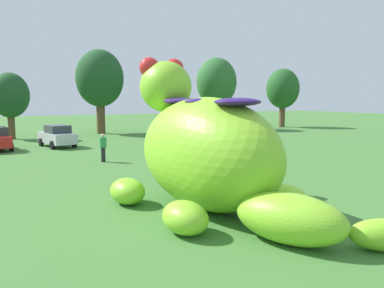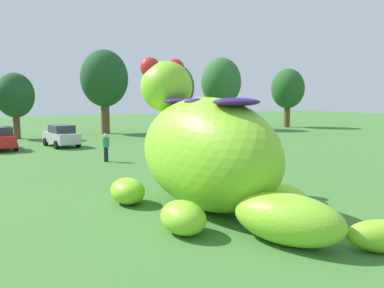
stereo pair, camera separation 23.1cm
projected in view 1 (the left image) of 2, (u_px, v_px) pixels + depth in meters
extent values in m
plane|color=#427533|center=(251.00, 217.00, 12.48)|extent=(160.00, 160.00, 0.00)
ellipsoid|color=#8CD12D|center=(206.00, 153.00, 13.39)|extent=(3.80, 7.04, 3.86)
ellipsoid|color=#8CD12D|center=(166.00, 87.00, 15.57)|extent=(2.16, 2.35, 2.04)
sphere|color=red|center=(149.00, 67.00, 15.44)|extent=(0.82, 0.82, 0.82)
sphere|color=red|center=(174.00, 69.00, 16.03)|extent=(0.82, 0.82, 0.82)
ellipsoid|color=navy|center=(183.00, 101.00, 14.48)|extent=(1.61, 1.32, 0.26)
ellipsoid|color=navy|center=(206.00, 102.00, 13.18)|extent=(1.61, 1.32, 0.26)
ellipsoid|color=navy|center=(238.00, 102.00, 11.73)|extent=(1.61, 1.32, 0.26)
ellipsoid|color=#8CD12D|center=(128.00, 191.00, 14.02)|extent=(1.27, 1.71, 0.94)
ellipsoid|color=#8CD12D|center=(223.00, 178.00, 16.28)|extent=(1.27, 1.71, 0.94)
ellipsoid|color=#8CD12D|center=(185.00, 217.00, 10.93)|extent=(1.27, 1.71, 0.94)
ellipsoid|color=#8CD12D|center=(286.00, 198.00, 13.00)|extent=(1.27, 1.71, 0.94)
ellipsoid|color=#8CD12D|center=(289.00, 218.00, 10.21)|extent=(2.64, 3.45, 1.35)
cylinder|color=black|center=(6.00, 144.00, 29.97)|extent=(0.30, 0.66, 0.64)
cylinder|color=black|center=(11.00, 147.00, 27.88)|extent=(0.30, 0.66, 0.64)
cube|color=#B7BABF|center=(57.00, 138.00, 30.46)|extent=(2.42, 4.34, 0.80)
cube|color=#2D333D|center=(58.00, 129.00, 30.26)|extent=(1.83, 2.21, 0.60)
cylinder|color=black|center=(41.00, 142.00, 30.95)|extent=(0.35, 0.67, 0.64)
cylinder|color=black|center=(62.00, 141.00, 32.02)|extent=(0.35, 0.67, 0.64)
cylinder|color=black|center=(52.00, 145.00, 28.99)|extent=(0.35, 0.67, 0.64)
cylinder|color=black|center=(74.00, 143.00, 30.07)|extent=(0.35, 0.67, 0.64)
cylinder|color=brown|center=(12.00, 127.00, 36.30)|extent=(0.62, 0.62, 2.18)
ellipsoid|color=#1E4C23|center=(10.00, 95.00, 35.94)|extent=(3.48, 3.48, 4.18)
cylinder|color=brown|center=(101.00, 119.00, 41.72)|extent=(0.90, 0.90, 3.15)
ellipsoid|color=#1E4C23|center=(100.00, 78.00, 41.21)|extent=(5.05, 5.05, 6.06)
cylinder|color=brown|center=(171.00, 120.00, 43.73)|extent=(0.76, 0.76, 2.68)
ellipsoid|color=#2D662D|center=(171.00, 87.00, 43.29)|extent=(4.28, 4.28, 5.14)
cylinder|color=brown|center=(216.00, 117.00, 47.92)|extent=(0.88, 0.88, 3.07)
ellipsoid|color=#2D662D|center=(217.00, 82.00, 47.42)|extent=(4.92, 4.92, 5.90)
cylinder|color=brown|center=(282.00, 117.00, 51.38)|extent=(0.77, 0.77, 2.70)
ellipsoid|color=#235623|center=(283.00, 89.00, 50.94)|extent=(4.32, 4.32, 5.18)
cylinder|color=black|center=(103.00, 155.00, 23.30)|extent=(0.26, 0.26, 0.88)
cube|color=#338C4C|center=(103.00, 142.00, 23.21)|extent=(0.38, 0.22, 0.60)
sphere|color=beige|center=(103.00, 135.00, 23.16)|extent=(0.22, 0.22, 0.22)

